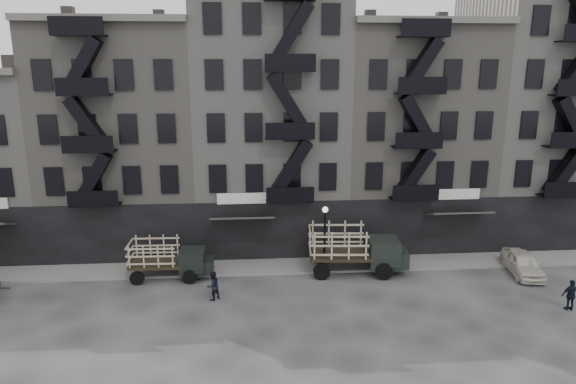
{
  "coord_description": "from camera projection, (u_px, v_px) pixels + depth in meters",
  "views": [
    {
      "loc": [
        -1.53,
        -26.79,
        12.75
      ],
      "look_at": [
        0.86,
        4.0,
        4.89
      ],
      "focal_mm": 32.0,
      "sensor_mm": 36.0,
      "label": 1
    }
  ],
  "objects": [
    {
      "name": "policeman",
      "position": [
        571.0,
        295.0,
        26.94
      ],
      "size": [
        1.01,
        0.45,
        1.69
      ],
      "primitive_type": "imported",
      "rotation": [
        0.0,
        0.0,
        3.1
      ],
      "color": "black",
      "rests_on": "ground"
    },
    {
      "name": "lamp_post",
      "position": [
        325.0,
        230.0,
        31.19
      ],
      "size": [
        0.36,
        0.36,
        4.28
      ],
      "color": "black",
      "rests_on": "ground"
    },
    {
      "name": "building_center",
      "position": [
        270.0,
        123.0,
        36.54
      ],
      "size": [
        10.0,
        11.35,
        18.2
      ],
      "color": "gray",
      "rests_on": "ground"
    },
    {
      "name": "stake_truck_east",
      "position": [
        355.0,
        246.0,
        31.58
      ],
      "size": [
        6.15,
        2.88,
        3.01
      ],
      "rotation": [
        0.0,
        0.0,
        -0.08
      ],
      "color": "black",
      "rests_on": "ground"
    },
    {
      "name": "car_east",
      "position": [
        523.0,
        263.0,
        31.58
      ],
      "size": [
        2.18,
        4.28,
        1.4
      ],
      "primitive_type": "imported",
      "rotation": [
        0.0,
        0.0,
        -0.13
      ],
      "color": "beige",
      "rests_on": "ground"
    },
    {
      "name": "ground",
      "position": [
        278.0,
        293.0,
        29.14
      ],
      "size": [
        140.0,
        140.0,
        0.0
      ],
      "primitive_type": "plane",
      "color": "#38383A",
      "rests_on": "ground"
    },
    {
      "name": "building_midwest",
      "position": [
        128.0,
        139.0,
        36.03
      ],
      "size": [
        10.0,
        11.35,
        16.2
      ],
      "color": "slate",
      "rests_on": "ground"
    },
    {
      "name": "building_mideast",
      "position": [
        406.0,
        136.0,
        37.53
      ],
      "size": [
        10.0,
        11.35,
        16.2
      ],
      "color": "slate",
      "rests_on": "ground"
    },
    {
      "name": "sidewalk",
      "position": [
        275.0,
        266.0,
        32.75
      ],
      "size": [
        55.0,
        2.5,
        0.15
      ],
      "primitive_type": "cube",
      "color": "slate",
      "rests_on": "ground"
    },
    {
      "name": "stake_truck_west",
      "position": [
        168.0,
        256.0,
        30.82
      ],
      "size": [
        4.96,
        2.17,
        2.46
      ],
      "rotation": [
        0.0,
        0.0,
        -0.03
      ],
      "color": "black",
      "rests_on": "ground"
    },
    {
      "name": "pedestrian_mid",
      "position": [
        213.0,
        286.0,
        28.13
      ],
      "size": [
        1.01,
        1.0,
        1.64
      ],
      "primitive_type": "imported",
      "rotation": [
        0.0,
        0.0,
        3.88
      ],
      "color": "black",
      "rests_on": "ground"
    },
    {
      "name": "building_east",
      "position": [
        540.0,
        114.0,
        37.91
      ],
      "size": [
        10.0,
        11.35,
        19.2
      ],
      "color": "gray",
      "rests_on": "ground"
    }
  ]
}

